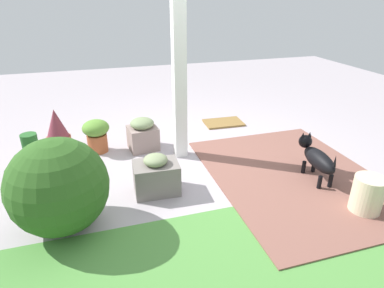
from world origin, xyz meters
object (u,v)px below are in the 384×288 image
stone_planter_mid (156,176)px  doormat (223,123)px  dog (317,158)px  ceramic_urn (367,195)px  porch_pillar (179,56)px  round_shrub (58,187)px  terracotta_pot_tall (35,167)px  stone_planter_nearest (143,134)px  terracotta_pot_spiky (57,131)px  terracotta_pot_broad (96,134)px

stone_planter_mid → doormat: 2.18m
dog → ceramic_urn: 0.68m
porch_pillar → round_shrub: bearing=38.7°
porch_pillar → round_shrub: 1.94m
dog → ceramic_urn: (-0.09, 0.67, -0.08)m
round_shrub → ceramic_urn: round_shrub is taller
ceramic_urn → terracotta_pot_tall: bearing=-25.2°
porch_pillar → doormat: porch_pillar is taller
porch_pillar → dog: porch_pillar is taller
porch_pillar → stone_planter_nearest: porch_pillar is taller
stone_planter_nearest → dog: bearing=141.9°
terracotta_pot_tall → doormat: 2.88m
round_shrub → terracotta_pot_spiky: bearing=-85.3°
stone_planter_nearest → dog: (-1.72, 1.34, 0.06)m
porch_pillar → ceramic_urn: porch_pillar is taller
stone_planter_nearest → doormat: bearing=-158.1°
stone_planter_mid → terracotta_pot_spiky: bearing=-53.3°
round_shrub → terracotta_pot_tall: (0.32, -0.84, -0.21)m
terracotta_pot_tall → doormat: bearing=-156.8°
round_shrub → dog: bearing=-178.5°
terracotta_pot_tall → dog: size_ratio=0.89×
doormat → ceramic_urn: bearing=99.3°
stone_planter_nearest → terracotta_pot_tall: size_ratio=0.73×
porch_pillar → stone_planter_mid: bearing=58.7°
terracotta_pot_broad → terracotta_pot_tall: size_ratio=0.73×
porch_pillar → stone_planter_mid: porch_pillar is taller
porch_pillar → ceramic_urn: 2.43m
doormat → stone_planter_mid: bearing=49.2°
porch_pillar → terracotta_pot_broad: bearing=-22.6°
stone_planter_mid → dog: 1.77m
porch_pillar → doormat: size_ratio=4.20×
stone_planter_mid → ceramic_urn: stone_planter_mid is taller
stone_planter_mid → dog: bearing=171.6°
stone_planter_mid → porch_pillar: bearing=-121.3°
stone_planter_mid → terracotta_pot_tall: size_ratio=0.79×
terracotta_pot_broad → terracotta_pot_tall: 0.95m
terracotta_pot_spiky → doormat: 2.49m
terracotta_pot_tall → terracotta_pot_spiky: size_ratio=1.07×
terracotta_pot_tall → terracotta_pot_spiky: bearing=-101.1°
stone_planter_nearest → round_shrub: bearing=56.5°
doormat → porch_pillar: bearing=42.6°
ceramic_urn → dog: bearing=-82.3°
stone_planter_nearest → terracotta_pot_spiky: terracotta_pot_spiky is taller
stone_planter_nearest → terracotta_pot_spiky: bearing=-16.3°
terracotta_pot_broad → terracotta_pot_spiky: size_ratio=0.77×
terracotta_pot_tall → dog: terracotta_pot_tall is taller
stone_planter_nearest → terracotta_pot_broad: (0.59, -0.10, 0.04)m
terracotta_pot_spiky → doormat: (-2.46, -0.24, -0.25)m
doormat → round_shrub: bearing=40.3°
stone_planter_nearest → terracotta_pot_broad: same height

